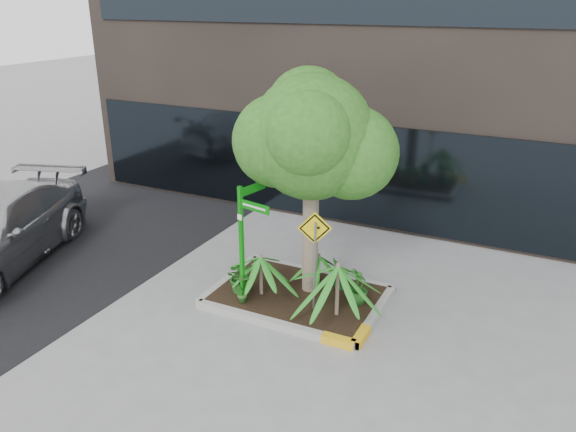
% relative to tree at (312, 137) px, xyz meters
% --- Properties ---
extents(ground, '(80.00, 80.00, 0.00)m').
position_rel_tree_xyz_m(ground, '(-0.34, -0.59, -3.24)').
color(ground, gray).
rests_on(ground, ground).
extents(asphalt_road, '(7.00, 80.00, 0.01)m').
position_rel_tree_xyz_m(asphalt_road, '(-6.84, -0.59, -3.24)').
color(asphalt_road, black).
rests_on(asphalt_road, ground).
extents(planter, '(3.35, 2.36, 0.15)m').
position_rel_tree_xyz_m(planter, '(-0.11, -0.32, -3.14)').
color(planter, '#9E9E99').
rests_on(planter, ground).
extents(tree, '(2.96, 2.62, 4.44)m').
position_rel_tree_xyz_m(tree, '(0.00, 0.00, 0.00)').
color(tree, gray).
rests_on(tree, ground).
extents(palm_front, '(1.18, 1.18, 1.31)m').
position_rel_tree_xyz_m(palm_front, '(0.85, -0.69, -2.11)').
color(palm_front, gray).
rests_on(palm_front, ground).
extents(palm_left, '(0.95, 0.95, 1.06)m').
position_rel_tree_xyz_m(palm_left, '(-0.77, -0.63, -2.30)').
color(palm_left, gray).
rests_on(palm_left, ground).
extents(palm_back, '(0.77, 0.77, 0.85)m').
position_rel_tree_xyz_m(palm_back, '(0.08, 0.22, -2.46)').
color(palm_back, gray).
rests_on(palm_back, ground).
extents(shrub_a, '(0.85, 0.85, 0.67)m').
position_rel_tree_xyz_m(shrub_a, '(-1.16, -0.72, -2.76)').
color(shrub_a, '#20601B').
rests_on(shrub_a, planter).
extents(shrub_b, '(0.51, 0.51, 0.69)m').
position_rel_tree_xyz_m(shrub_b, '(1.05, -0.14, -2.74)').
color(shrub_b, '#205C1B').
rests_on(shrub_b, planter).
extents(shrub_c, '(0.40, 0.40, 0.61)m').
position_rel_tree_xyz_m(shrub_c, '(-0.92, -1.08, -2.79)').
color(shrub_c, '#2C661F').
rests_on(shrub_c, planter).
extents(shrub_d, '(0.45, 0.45, 0.70)m').
position_rel_tree_xyz_m(shrub_d, '(0.54, 0.24, -2.74)').
color(shrub_d, '#1E6825').
rests_on(shrub_d, planter).
extents(street_sign_post, '(0.72, 0.82, 2.47)m').
position_rel_tree_xyz_m(street_sign_post, '(-0.88, -1.00, -1.71)').
color(street_sign_post, '#0C8710').
rests_on(street_sign_post, ground).
extents(cattle_sign, '(0.56, 0.27, 1.98)m').
position_rel_tree_xyz_m(cattle_sign, '(0.42, -0.78, -1.75)').
color(cattle_sign, slate).
rests_on(cattle_sign, ground).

